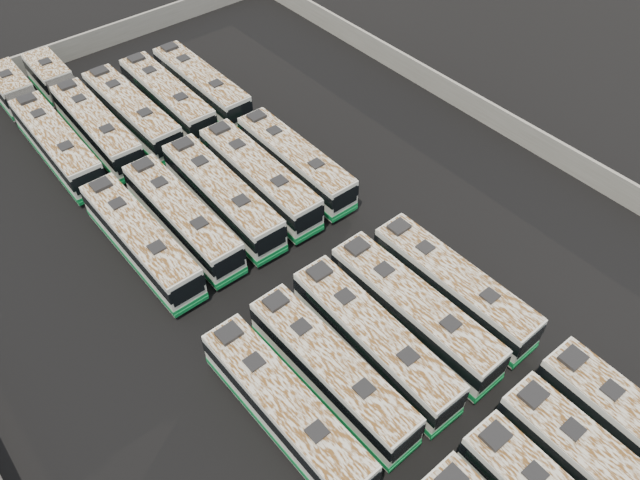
{
  "coord_description": "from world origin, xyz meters",
  "views": [
    {
      "loc": [
        -17.8,
        -22.76,
        32.66
      ],
      "look_at": [
        1.03,
        0.06,
        1.6
      ],
      "focal_mm": 35.0,
      "sensor_mm": 36.0,
      "label": 1
    }
  ],
  "objects_px": {
    "bus_back_far_left": "(41,125)",
    "bus_back_center": "(132,113)",
    "bus_midback_far_right": "(295,162)",
    "bus_back_right": "(168,98)",
    "bus_midfront_left": "(331,371)",
    "bus_midback_left": "(182,217)",
    "bus_midback_far_left": "(141,240)",
    "bus_back_far_right": "(202,85)",
    "bus_midback_right": "(259,178)",
    "bus_back_left": "(81,110)",
    "bus_midback_center": "(222,196)",
    "bus_midfront_center": "(374,340)",
    "bus_midfront_far_right": "(453,286)",
    "bus_midfront_far_left": "(285,409)",
    "bus_midfront_right": "(413,311)"
  },
  "relations": [
    {
      "from": "bus_midback_left",
      "to": "bus_back_left",
      "type": "distance_m",
      "value": 16.94
    },
    {
      "from": "bus_midback_far_left",
      "to": "bus_back_left",
      "type": "height_order",
      "value": "bus_midback_far_left"
    },
    {
      "from": "bus_midback_center",
      "to": "bus_back_center",
      "type": "height_order",
      "value": "bus_midback_center"
    },
    {
      "from": "bus_midfront_right",
      "to": "bus_back_center",
      "type": "height_order",
      "value": "bus_back_center"
    },
    {
      "from": "bus_midback_center",
      "to": "bus_midback_left",
      "type": "bearing_deg",
      "value": -178.23
    },
    {
      "from": "bus_back_right",
      "to": "bus_midfront_right",
      "type": "bearing_deg",
      "value": -89.55
    },
    {
      "from": "bus_midback_center",
      "to": "bus_back_far_right",
      "type": "distance_m",
      "value": 15.16
    },
    {
      "from": "bus_midfront_center",
      "to": "bus_back_center",
      "type": "bearing_deg",
      "value": 90.79
    },
    {
      "from": "bus_midback_center",
      "to": "bus_back_far_right",
      "type": "xyz_separation_m",
      "value": [
        6.73,
        13.59,
        -0.04
      ]
    },
    {
      "from": "bus_back_far_right",
      "to": "bus_midback_center",
      "type": "bearing_deg",
      "value": -116.43
    },
    {
      "from": "bus_midfront_far_right",
      "to": "bus_back_center",
      "type": "xyz_separation_m",
      "value": [
        -6.85,
        30.13,
        0.08
      ]
    },
    {
      "from": "bus_midfront_right",
      "to": "bus_back_center",
      "type": "distance_m",
      "value": 30.17
    },
    {
      "from": "bus_midfront_center",
      "to": "bus_back_left",
      "type": "xyz_separation_m",
      "value": [
        -3.23,
        33.25,
        -0.02
      ]
    },
    {
      "from": "bus_midfront_left",
      "to": "bus_midback_left",
      "type": "height_order",
      "value": "bus_midback_left"
    },
    {
      "from": "bus_midfront_far_left",
      "to": "bus_back_left",
      "type": "bearing_deg",
      "value": 83.19
    },
    {
      "from": "bus_midback_far_left",
      "to": "bus_back_far_left",
      "type": "height_order",
      "value": "bus_back_far_left"
    },
    {
      "from": "bus_midfront_center",
      "to": "bus_back_right",
      "type": "bearing_deg",
      "value": 84.21
    },
    {
      "from": "bus_midfront_far_left",
      "to": "bus_midback_far_right",
      "type": "relative_size",
      "value": 1.02
    },
    {
      "from": "bus_midback_center",
      "to": "bus_back_right",
      "type": "bearing_deg",
      "value": 77.36
    },
    {
      "from": "bus_back_left",
      "to": "bus_midfront_far_left",
      "type": "bearing_deg",
      "value": -94.8
    },
    {
      "from": "bus_back_center",
      "to": "bus_back_left",
      "type": "bearing_deg",
      "value": 133.5
    },
    {
      "from": "bus_midfront_left",
      "to": "bus_midfront_center",
      "type": "relative_size",
      "value": 0.98
    },
    {
      "from": "bus_midfront_far_right",
      "to": "bus_back_right",
      "type": "bearing_deg",
      "value": 95.29
    },
    {
      "from": "bus_midfront_far_left",
      "to": "bus_midback_far_left",
      "type": "relative_size",
      "value": 0.99
    },
    {
      "from": "bus_midfront_left",
      "to": "bus_midback_left",
      "type": "relative_size",
      "value": 0.99
    },
    {
      "from": "bus_midback_center",
      "to": "bus_back_left",
      "type": "xyz_separation_m",
      "value": [
        -3.28,
        16.9,
        -0.05
      ]
    },
    {
      "from": "bus_back_far_left",
      "to": "bus_back_center",
      "type": "height_order",
      "value": "bus_back_center"
    },
    {
      "from": "bus_midfront_left",
      "to": "bus_midback_far_right",
      "type": "distance_m",
      "value": 18.95
    },
    {
      "from": "bus_midfront_left",
      "to": "bus_midfront_right",
      "type": "distance_m",
      "value": 6.65
    },
    {
      "from": "bus_back_far_left",
      "to": "bus_back_right",
      "type": "distance_m",
      "value": 10.61
    },
    {
      "from": "bus_back_far_right",
      "to": "bus_midback_right",
      "type": "bearing_deg",
      "value": -104.23
    },
    {
      "from": "bus_midback_left",
      "to": "bus_midfront_left",
      "type": "bearing_deg",
      "value": -89.66
    },
    {
      "from": "bus_back_center",
      "to": "bus_midback_far_right",
      "type": "bearing_deg",
      "value": -64.66
    },
    {
      "from": "bus_midfront_far_left",
      "to": "bus_midback_far_right",
      "type": "distance_m",
      "value": 21.2
    },
    {
      "from": "bus_midback_far_left",
      "to": "bus_back_far_right",
      "type": "distance_m",
      "value": 19.29
    },
    {
      "from": "bus_midfront_center",
      "to": "bus_midback_right",
      "type": "xyz_separation_m",
      "value": [
        3.35,
        16.31,
        0.02
      ]
    },
    {
      "from": "bus_midfront_far_right",
      "to": "bus_back_right",
      "type": "height_order",
      "value": "bus_back_right"
    },
    {
      "from": "bus_back_far_left",
      "to": "bus_back_far_right",
      "type": "distance_m",
      "value": 13.91
    },
    {
      "from": "bus_midfront_far_right",
      "to": "bus_back_far_left",
      "type": "distance_m",
      "value": 36.04
    },
    {
      "from": "bus_midfront_right",
      "to": "bus_back_right",
      "type": "distance_m",
      "value": 30.11
    },
    {
      "from": "bus_midfront_far_right",
      "to": "bus_midback_far_right",
      "type": "relative_size",
      "value": 1.0
    },
    {
      "from": "bus_midfront_left",
      "to": "bus_back_left",
      "type": "relative_size",
      "value": 0.64
    },
    {
      "from": "bus_midfront_left",
      "to": "bus_midback_center",
      "type": "relative_size",
      "value": 0.96
    },
    {
      "from": "bus_midback_far_right",
      "to": "bus_back_far_left",
      "type": "relative_size",
      "value": 0.62
    },
    {
      "from": "bus_midback_far_left",
      "to": "bus_midback_right",
      "type": "distance_m",
      "value": 10.05
    },
    {
      "from": "bus_midfront_center",
      "to": "bus_midback_left",
      "type": "relative_size",
      "value": 1.01
    },
    {
      "from": "bus_midfront_center",
      "to": "bus_midback_left",
      "type": "xyz_separation_m",
      "value": [
        -3.36,
        16.32,
        -0.01
      ]
    },
    {
      "from": "bus_midfront_right",
      "to": "bus_midback_far_right",
      "type": "relative_size",
      "value": 1.04
    },
    {
      "from": "bus_midback_center",
      "to": "bus_back_center",
      "type": "relative_size",
      "value": 1.0
    },
    {
      "from": "bus_midback_left",
      "to": "bus_back_center",
      "type": "height_order",
      "value": "bus_back_center"
    }
  ]
}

